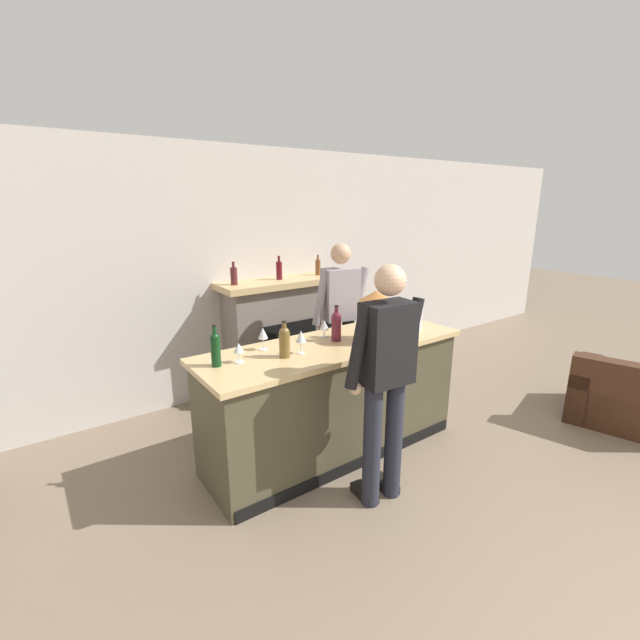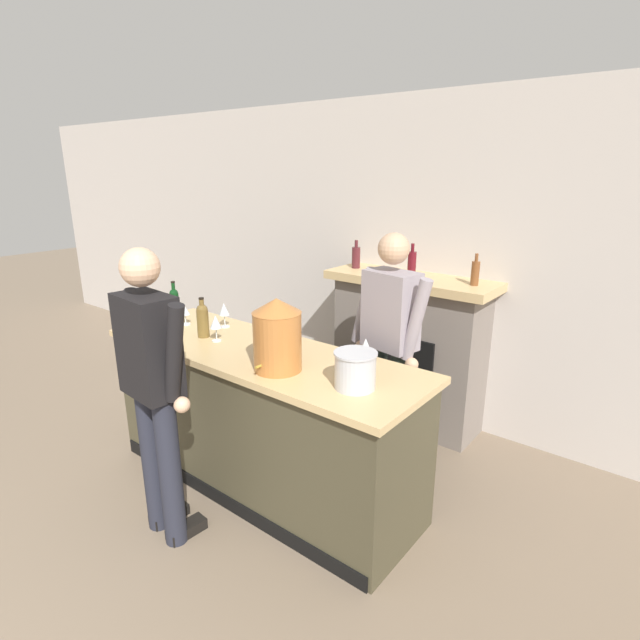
{
  "view_description": "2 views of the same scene",
  "coord_description": "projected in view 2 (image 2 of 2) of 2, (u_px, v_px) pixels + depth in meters",
  "views": [
    {
      "loc": [
        -2.22,
        -0.14,
        2.16
      ],
      "look_at": [
        -0.13,
        2.8,
        1.16
      ],
      "focal_mm": 24.0,
      "sensor_mm": 36.0,
      "label": 1
    },
    {
      "loc": [
        2.09,
        0.42,
        2.17
      ],
      "look_at": [
        -0.01,
        3.06,
        1.13
      ],
      "focal_mm": 28.0,
      "sensor_mm": 36.0,
      "label": 2
    }
  ],
  "objects": [
    {
      "name": "ice_bucket_steel",
      "position": [
        355.0,
        370.0,
        2.7
      ],
      "size": [
        0.24,
        0.24,
        0.21
      ],
      "color": "silver",
      "rests_on": "bar_counter"
    },
    {
      "name": "wall_back_panel",
      "position": [
        408.0,
        261.0,
        4.39
      ],
      "size": [
        12.0,
        0.07,
        2.75
      ],
      "color": "beige",
      "rests_on": "ground_plane"
    },
    {
      "name": "potted_plant_corner",
      "position": [
        156.0,
        338.0,
        5.77
      ],
      "size": [
        0.41,
        0.37,
        0.68
      ],
      "color": "#473D42",
      "rests_on": "ground_plane"
    },
    {
      "name": "wine_glass_front_left",
      "position": [
        366.0,
        346.0,
        3.02
      ],
      "size": [
        0.08,
        0.08,
        0.17
      ],
      "color": "silver",
      "rests_on": "bar_counter"
    },
    {
      "name": "wine_glass_mid_counter",
      "position": [
        185.0,
        311.0,
        3.79
      ],
      "size": [
        0.08,
        0.08,
        0.15
      ],
      "color": "silver",
      "rests_on": "bar_counter"
    },
    {
      "name": "bar_counter",
      "position": [
        261.0,
        419.0,
        3.43
      ],
      "size": [
        2.36,
        0.77,
        1.01
      ],
      "color": "#47412D",
      "rests_on": "ground_plane"
    },
    {
      "name": "person_customer",
      "position": [
        154.0,
        387.0,
        2.81
      ],
      "size": [
        0.66,
        0.33,
        1.77
      ],
      "color": "#242632",
      "rests_on": "ground_plane"
    },
    {
      "name": "wine_bottle_chardonnay_pale",
      "position": [
        269.0,
        330.0,
        3.24
      ],
      "size": [
        0.08,
        0.08,
        0.31
      ],
      "color": "maroon",
      "rests_on": "bar_counter"
    },
    {
      "name": "wine_bottle_merlot_tall",
      "position": [
        203.0,
        319.0,
        3.52
      ],
      "size": [
        0.08,
        0.08,
        0.29
      ],
      "color": "brown",
      "rests_on": "bar_counter"
    },
    {
      "name": "person_bartender",
      "position": [
        389.0,
        347.0,
        3.44
      ],
      "size": [
        0.65,
        0.36,
        1.76
      ],
      "color": "#2E3D3C",
      "rests_on": "ground_plane"
    },
    {
      "name": "wine_bottle_burgundy_dark",
      "position": [
        175.0,
        303.0,
        3.9
      ],
      "size": [
        0.07,
        0.07,
        0.31
      ],
      "color": "#0E3716",
      "rests_on": "bar_counter"
    },
    {
      "name": "copper_dispenser",
      "position": [
        277.0,
        334.0,
        2.91
      ],
      "size": [
        0.29,
        0.33,
        0.44
      ],
      "color": "#B86F35",
      "rests_on": "bar_counter"
    },
    {
      "name": "fireplace_stone",
      "position": [
        408.0,
        349.0,
        4.29
      ],
      "size": [
        1.42,
        0.52,
        1.58
      ],
      "color": "slate",
      "rests_on": "ground_plane"
    },
    {
      "name": "wine_glass_back_row",
      "position": [
        216.0,
        323.0,
        3.42
      ],
      "size": [
        0.08,
        0.08,
        0.19
      ],
      "color": "silver",
      "rests_on": "bar_counter"
    },
    {
      "name": "wine_glass_front_right",
      "position": [
        280.0,
        329.0,
        3.37
      ],
      "size": [
        0.08,
        0.08,
        0.15
      ],
      "color": "silver",
      "rests_on": "bar_counter"
    },
    {
      "name": "wine_glass_near_bucket",
      "position": [
        224.0,
        310.0,
        3.73
      ],
      "size": [
        0.08,
        0.08,
        0.19
      ],
      "color": "silver",
      "rests_on": "bar_counter"
    }
  ]
}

